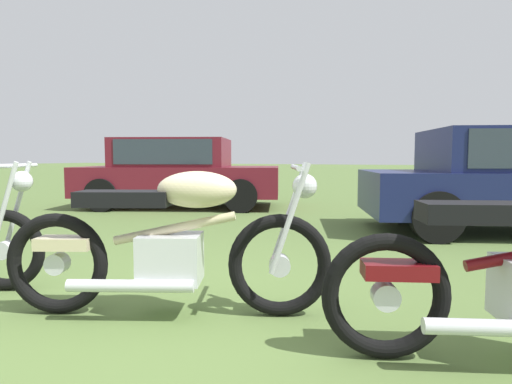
# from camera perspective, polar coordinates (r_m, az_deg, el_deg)

# --- Properties ---
(ground_plane) EXTENTS (120.00, 120.00, 0.00)m
(ground_plane) POSITION_cam_1_polar(r_m,az_deg,el_deg) (3.02, -14.90, -15.84)
(ground_plane) COLOR #567038
(motorcycle_cream) EXTENTS (2.04, 1.06, 1.02)m
(motorcycle_cream) POSITION_cam_1_polar(r_m,az_deg,el_deg) (2.93, -11.12, -6.54)
(motorcycle_cream) COLOR black
(motorcycle_cream) RESTS_ON ground
(car_burgundy) EXTENTS (4.47, 3.14, 1.43)m
(car_burgundy) POSITION_cam_1_polar(r_m,az_deg,el_deg) (9.25, -10.26, 2.98)
(car_burgundy) COLOR maroon
(car_burgundy) RESTS_ON ground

